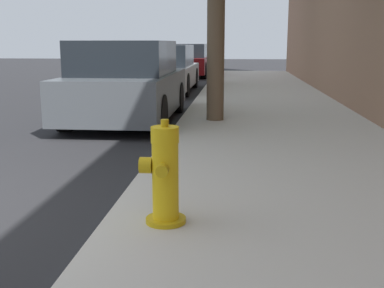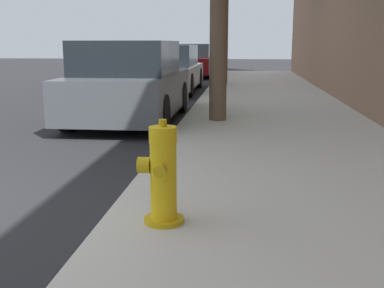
{
  "view_description": "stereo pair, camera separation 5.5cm",
  "coord_description": "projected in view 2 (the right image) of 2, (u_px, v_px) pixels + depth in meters",
  "views": [
    {
      "loc": [
        3.08,
        -3.25,
        1.43
      ],
      "look_at": [
        2.65,
        1.31,
        0.46
      ],
      "focal_mm": 45.0,
      "sensor_mm": 36.0,
      "label": 1
    },
    {
      "loc": [
        3.13,
        -3.24,
        1.43
      ],
      "look_at": [
        2.65,
        1.31,
        0.46
      ],
      "focal_mm": 45.0,
      "sensor_mm": 36.0,
      "label": 2
    }
  ],
  "objects": [
    {
      "name": "parked_car_mid",
      "position": [
        168.0,
        70.0,
        14.08
      ],
      "size": [
        1.75,
        4.36,
        1.36
      ],
      "color": "#B7B7BC",
      "rests_on": "ground_plane"
    },
    {
      "name": "parked_car_far",
      "position": [
        193.0,
        61.0,
        20.66
      ],
      "size": [
        1.71,
        4.52,
        1.37
      ],
      "color": "maroon",
      "rests_on": "ground_plane"
    },
    {
      "name": "fire_hydrant",
      "position": [
        163.0,
        176.0,
        3.52
      ],
      "size": [
        0.34,
        0.34,
        0.78
      ],
      "color": "#C39C11",
      "rests_on": "sidewalk_slab"
    },
    {
      "name": "sidewalk_slab",
      "position": [
        324.0,
        241.0,
        3.38
      ],
      "size": [
        3.27,
        40.0,
        0.12
      ],
      "color": "beige",
      "rests_on": "ground_plane"
    },
    {
      "name": "parked_car_near",
      "position": [
        130.0,
        83.0,
        8.78
      ],
      "size": [
        1.75,
        3.84,
        1.46
      ],
      "color": "#4C5156",
      "rests_on": "ground_plane"
    }
  ]
}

